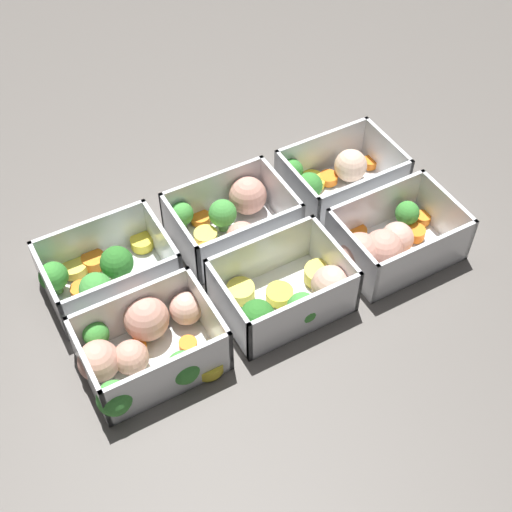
{
  "coord_description": "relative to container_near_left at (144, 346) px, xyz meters",
  "views": [
    {
      "loc": [
        -0.28,
        -0.49,
        0.67
      ],
      "look_at": [
        0.0,
        0.0,
        0.02
      ],
      "focal_mm": 50.0,
      "sensor_mm": 36.0,
      "label": 1
    }
  ],
  "objects": [
    {
      "name": "container_far_center",
      "position": [
        0.17,
        0.13,
        -0.0
      ],
      "size": [
        0.15,
        0.11,
        0.07
      ],
      "color": "white",
      "rests_on": "ground_plane"
    },
    {
      "name": "container_near_left",
      "position": [
        0.0,
        0.0,
        0.0
      ],
      "size": [
        0.16,
        0.13,
        0.07
      ],
      "color": "white",
      "rests_on": "ground_plane"
    },
    {
      "name": "container_near_right",
      "position": [
        0.32,
        -0.0,
        -0.0
      ],
      "size": [
        0.16,
        0.11,
        0.07
      ],
      "color": "white",
      "rests_on": "ground_plane"
    },
    {
      "name": "ground_plane",
      "position": [
        0.17,
        0.06,
        -0.03
      ],
      "size": [
        4.0,
        4.0,
        0.0
      ],
      "primitive_type": "plane",
      "color": "#56514C"
    },
    {
      "name": "container_far_right",
      "position": [
        0.33,
        0.13,
        -0.0
      ],
      "size": [
        0.15,
        0.11,
        0.07
      ],
      "color": "white",
      "rests_on": "ground_plane"
    },
    {
      "name": "container_near_center",
      "position": [
        0.18,
        -0.01,
        -0.0
      ],
      "size": [
        0.15,
        0.11,
        0.07
      ],
      "color": "white",
      "rests_on": "ground_plane"
    },
    {
      "name": "container_far_left",
      "position": [
        -0.0,
        0.12,
        0.0
      ],
      "size": [
        0.15,
        0.12,
        0.07
      ],
      "color": "white",
      "rests_on": "ground_plane"
    }
  ]
}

